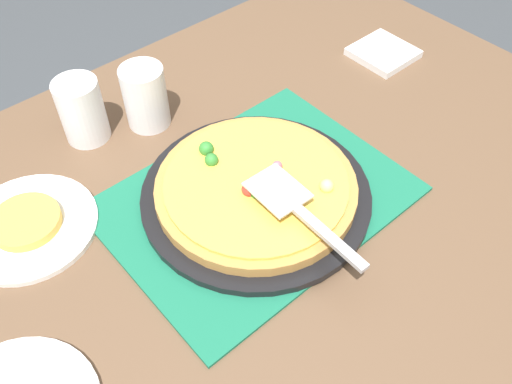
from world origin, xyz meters
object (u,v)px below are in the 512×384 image
cup_near (82,111)px  pizza_server (298,209)px  pizza_pan (256,195)px  pizza (256,187)px  napkin_stack (383,53)px  served_slice_left (26,221)px  plate_near_left (28,226)px  cup_far (145,97)px

cup_near → pizza_server: size_ratio=0.52×
pizza_pan → pizza: bearing=-90.5°
pizza_server → napkin_stack: pizza_server is taller
served_slice_left → napkin_stack: size_ratio=0.92×
plate_near_left → pizza_server: size_ratio=0.95×
pizza_pan → napkin_stack: pizza_pan is taller
cup_near → cup_far: bearing=158.6°
served_slice_left → cup_far: cup_far is taller
pizza → served_slice_left: bearing=-31.7°
served_slice_left → cup_near: bearing=-144.6°
pizza → plate_near_left: (0.31, -0.19, -0.03)m
plate_near_left → pizza_pan: bearing=148.2°
pizza → cup_far: 0.28m
cup_far → cup_near: bearing=-21.4°
plate_near_left → cup_near: 0.23m
plate_near_left → cup_far: cup_far is taller
cup_near → pizza: bearing=111.8°
plate_near_left → napkin_stack: (-0.79, 0.06, 0.00)m
plate_near_left → served_slice_left: served_slice_left is taller
pizza → served_slice_left: pizza is taller
served_slice_left → napkin_stack: served_slice_left is taller
pizza → served_slice_left: size_ratio=3.00×
pizza → pizza_server: (0.00, 0.10, 0.03)m
pizza_pan → served_slice_left: size_ratio=3.45×
pizza → served_slice_left: 0.37m
plate_near_left → pizza_server: 0.43m
pizza_pan → cup_far: size_ratio=3.17×
pizza_server → napkin_stack: bearing=-154.8°
pizza_pan → pizza: (-0.00, -0.00, 0.02)m
pizza_server → pizza_pan: bearing=-91.8°
pizza_pan → pizza_server: size_ratio=1.64×
pizza_pan → plate_near_left: pizza_pan is taller
cup_near → served_slice_left: bearing=35.4°
plate_near_left → pizza_server: pizza_server is taller
pizza → napkin_stack: pizza is taller
pizza_pan → pizza_server: 0.11m
pizza_pan → napkin_stack: 0.50m
served_slice_left → cup_far: 0.31m
pizza → pizza_server: bearing=88.2°
pizza → napkin_stack: bearing=-164.9°
plate_near_left → served_slice_left: (0.00, 0.00, 0.01)m
plate_near_left → napkin_stack: size_ratio=1.83×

